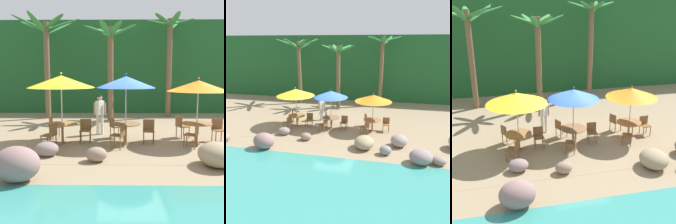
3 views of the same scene
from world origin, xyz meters
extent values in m
plane|color=#937F60|center=(0.00, 0.00, 0.00)|extent=(120.00, 120.00, 0.00)
cube|color=#937F60|center=(0.00, 0.00, 0.00)|extent=(18.00, 5.20, 0.01)
cube|color=#1E5628|center=(0.00, 9.00, 3.00)|extent=(28.00, 2.40, 6.00)
ellipsoid|color=gray|center=(-2.93, -3.80, 0.43)|extent=(1.12, 0.90, 0.85)
ellipsoid|color=#8C7360|center=(-1.15, -2.29, 0.22)|extent=(0.62, 0.50, 0.44)
ellipsoid|color=#9C8867|center=(2.22, -2.66, 0.34)|extent=(1.03, 1.17, 0.68)
ellipsoid|color=gray|center=(-2.74, -1.78, 0.23)|extent=(0.75, 0.61, 0.46)
cylinder|color=silver|center=(-2.56, -0.13, 1.19)|extent=(0.04, 0.04, 2.38)
cone|color=yellow|center=(-2.56, -0.13, 2.28)|extent=(2.45, 2.45, 0.44)
sphere|color=yellow|center=(-2.56, -0.13, 2.58)|extent=(0.07, 0.07, 0.07)
cube|color=olive|center=(-2.56, -0.13, 0.01)|extent=(0.60, 0.12, 0.03)
cube|color=olive|center=(-2.56, -0.13, 0.01)|extent=(0.12, 0.60, 0.03)
cylinder|color=olive|center=(-2.56, -0.13, 0.37)|extent=(0.09, 0.09, 0.71)
cylinder|color=olive|center=(-2.56, -0.13, 0.72)|extent=(1.10, 1.10, 0.03)
cylinder|color=brown|center=(-1.53, -0.27, 0.23)|extent=(0.04, 0.04, 0.45)
cylinder|color=brown|center=(-1.89, -0.28, 0.23)|extent=(0.04, 0.04, 0.45)
cylinder|color=brown|center=(-1.54, 0.09, 0.23)|extent=(0.04, 0.04, 0.45)
cylinder|color=brown|center=(-1.90, 0.08, 0.23)|extent=(0.04, 0.04, 0.45)
cube|color=brown|center=(-1.71, -0.10, 0.47)|extent=(0.43, 0.43, 0.03)
cube|color=brown|center=(-1.72, 0.10, 0.66)|extent=(0.42, 0.05, 0.42)
cylinder|color=brown|center=(-2.90, 0.86, 0.23)|extent=(0.04, 0.04, 0.45)
cylinder|color=brown|center=(-2.73, 0.55, 0.23)|extent=(0.04, 0.04, 0.45)
cylinder|color=brown|center=(-3.21, 0.69, 0.23)|extent=(0.04, 0.04, 0.45)
cylinder|color=brown|center=(-3.04, 0.38, 0.23)|extent=(0.04, 0.04, 0.45)
cube|color=brown|center=(-2.97, 0.62, 0.47)|extent=(0.57, 0.57, 0.03)
cube|color=brown|center=(-3.15, 0.52, 0.66)|extent=(0.23, 0.39, 0.42)
cylinder|color=brown|center=(-3.12, -1.01, 0.23)|extent=(0.04, 0.04, 0.45)
cylinder|color=brown|center=(-2.98, -0.68, 0.23)|extent=(0.04, 0.04, 0.45)
cylinder|color=brown|center=(-2.79, -1.14, 0.23)|extent=(0.04, 0.04, 0.45)
cylinder|color=brown|center=(-2.65, -0.81, 0.23)|extent=(0.04, 0.04, 0.45)
cube|color=brown|center=(-2.89, -0.91, 0.47)|extent=(0.55, 0.55, 0.03)
cube|color=brown|center=(-2.70, -0.99, 0.66)|extent=(0.19, 0.40, 0.42)
cylinder|color=silver|center=(-0.21, -0.08, 1.18)|extent=(0.04, 0.04, 2.36)
cone|color=blue|center=(-0.21, -0.08, 2.26)|extent=(2.15, 2.15, 0.42)
sphere|color=blue|center=(-0.21, -0.08, 2.55)|extent=(0.07, 0.07, 0.07)
cube|color=olive|center=(-0.21, -0.08, 0.01)|extent=(0.60, 0.12, 0.03)
cube|color=olive|center=(-0.21, -0.08, 0.01)|extent=(0.12, 0.60, 0.03)
cylinder|color=olive|center=(-0.21, -0.08, 0.37)|extent=(0.09, 0.09, 0.71)
cylinder|color=olive|center=(-0.21, -0.08, 0.72)|extent=(1.10, 1.10, 0.03)
cylinder|color=brown|center=(0.79, -0.36, 0.23)|extent=(0.04, 0.04, 0.45)
cylinder|color=brown|center=(0.44, -0.33, 0.23)|extent=(0.04, 0.04, 0.45)
cylinder|color=brown|center=(0.83, -0.01, 0.23)|extent=(0.04, 0.04, 0.45)
cylinder|color=brown|center=(0.47, 0.03, 0.23)|extent=(0.04, 0.04, 0.45)
cube|color=brown|center=(0.63, -0.17, 0.47)|extent=(0.46, 0.46, 0.03)
cube|color=brown|center=(0.65, 0.03, 0.66)|extent=(0.42, 0.08, 0.42)
cylinder|color=brown|center=(-0.47, 0.93, 0.23)|extent=(0.04, 0.04, 0.45)
cylinder|color=brown|center=(-0.32, 0.60, 0.23)|extent=(0.04, 0.04, 0.45)
cylinder|color=brown|center=(-0.79, 0.79, 0.23)|extent=(0.04, 0.04, 0.45)
cylinder|color=brown|center=(-0.65, 0.46, 0.23)|extent=(0.04, 0.04, 0.45)
cube|color=brown|center=(-0.56, 0.69, 0.47)|extent=(0.55, 0.55, 0.03)
cube|color=brown|center=(-0.74, 0.61, 0.66)|extent=(0.20, 0.40, 0.42)
cylinder|color=brown|center=(-0.77, -0.97, 0.23)|extent=(0.04, 0.04, 0.45)
cylinder|color=brown|center=(-0.63, -0.64, 0.23)|extent=(0.04, 0.04, 0.45)
cylinder|color=brown|center=(-0.44, -1.10, 0.23)|extent=(0.04, 0.04, 0.45)
cylinder|color=brown|center=(-0.30, -0.77, 0.23)|extent=(0.04, 0.04, 0.45)
cube|color=brown|center=(-0.53, -0.87, 0.47)|extent=(0.55, 0.55, 0.03)
cube|color=brown|center=(-0.35, -0.95, 0.66)|extent=(0.19, 0.40, 0.42)
cylinder|color=silver|center=(2.43, 0.00, 1.11)|extent=(0.04, 0.04, 2.22)
cone|color=orange|center=(2.43, 0.00, 2.12)|extent=(2.26, 2.26, 0.40)
sphere|color=orange|center=(2.43, 0.00, 2.40)|extent=(0.07, 0.07, 0.07)
cube|color=olive|center=(2.43, 0.00, 0.01)|extent=(0.60, 0.12, 0.03)
cube|color=olive|center=(2.43, 0.00, 0.01)|extent=(0.12, 0.60, 0.03)
cylinder|color=olive|center=(2.43, 0.00, 0.37)|extent=(0.09, 0.09, 0.71)
cylinder|color=olive|center=(2.43, 0.00, 0.72)|extent=(1.10, 1.10, 0.03)
cylinder|color=brown|center=(3.11, -0.15, 0.23)|extent=(0.04, 0.04, 0.45)
cylinder|color=brown|center=(3.45, 0.22, 0.23)|extent=(0.04, 0.04, 0.45)
cylinder|color=brown|center=(3.10, 0.21, 0.23)|extent=(0.04, 0.04, 0.45)
cube|color=brown|center=(3.28, 0.04, 0.47)|extent=(0.44, 0.44, 0.03)
cube|color=brown|center=(3.27, 0.23, 0.66)|extent=(0.42, 0.05, 0.42)
cylinder|color=brown|center=(2.22, 1.02, 0.23)|extent=(0.04, 0.04, 0.45)
cylinder|color=brown|center=(2.35, 0.69, 0.23)|extent=(0.04, 0.04, 0.45)
cylinder|color=brown|center=(1.89, 0.89, 0.23)|extent=(0.04, 0.04, 0.45)
cylinder|color=brown|center=(2.02, 0.56, 0.23)|extent=(0.04, 0.04, 0.45)
cube|color=brown|center=(2.12, 0.79, 0.47)|extent=(0.54, 0.54, 0.03)
cube|color=brown|center=(1.94, 0.72, 0.66)|extent=(0.19, 0.40, 0.42)
cylinder|color=brown|center=(1.78, -0.81, 0.23)|extent=(0.04, 0.04, 0.45)
cylinder|color=brown|center=(1.95, -0.50, 0.23)|extent=(0.04, 0.04, 0.45)
cylinder|color=brown|center=(2.09, -0.98, 0.23)|extent=(0.04, 0.04, 0.45)
cylinder|color=brown|center=(2.26, -0.67, 0.23)|extent=(0.04, 0.04, 0.45)
cube|color=brown|center=(2.02, -0.74, 0.47)|extent=(0.57, 0.57, 0.03)
cube|color=brown|center=(2.19, -0.84, 0.66)|extent=(0.24, 0.38, 0.42)
cylinder|color=brown|center=(-4.53, 5.67, 2.74)|extent=(0.32, 0.32, 5.47)
ellipsoid|color=#388942|center=(-3.56, 5.66, 5.33)|extent=(1.90, 0.39, 0.68)
ellipsoid|color=#388942|center=(-3.86, 6.37, 5.24)|extent=(1.50, 1.55, 0.98)
ellipsoid|color=#388942|center=(-4.64, 6.64, 5.35)|extent=(0.57, 1.94, 0.61)
ellipsoid|color=#388942|center=(-5.40, 6.10, 5.31)|extent=(1.85, 1.16, 0.74)
ellipsoid|color=#388942|center=(-5.31, 5.08, 5.31)|extent=(1.71, 1.42, 0.76)
ellipsoid|color=#388942|center=(-4.76, 4.72, 5.26)|extent=(0.78, 1.85, 0.93)
ellipsoid|color=#388942|center=(-3.89, 4.94, 5.35)|extent=(1.54, 1.68, 0.61)
cylinder|color=brown|center=(-0.88, 5.09, 2.55)|extent=(0.32, 0.32, 5.09)
ellipsoid|color=#388942|center=(-0.16, 4.95, 4.90)|extent=(1.45, 0.63, 0.66)
ellipsoid|color=#388942|center=(-0.43, 5.67, 4.96)|extent=(1.16, 1.37, 0.50)
ellipsoid|color=#388942|center=(-1.26, 5.72, 4.87)|extent=(1.02, 1.37, 0.73)
ellipsoid|color=#388942|center=(-1.61, 5.10, 4.93)|extent=(1.44, 0.39, 0.58)
ellipsoid|color=#388942|center=(-1.13, 4.40, 4.87)|extent=(0.81, 1.41, 0.75)
ellipsoid|color=#388942|center=(-0.60, 4.41, 4.91)|extent=(0.87, 1.45, 0.63)
cylinder|color=brown|center=(2.58, 6.35, 2.88)|extent=(0.32, 0.32, 5.76)
ellipsoid|color=#388942|center=(3.34, 6.48, 5.63)|extent=(1.56, 0.62, 0.52)
ellipsoid|color=#388942|center=(2.95, 7.02, 5.53)|extent=(1.01, 1.42, 0.80)
ellipsoid|color=#388942|center=(1.91, 6.73, 5.62)|extent=(1.49, 1.07, 0.55)
ellipsoid|color=#388942|center=(2.05, 5.78, 5.61)|extent=(1.29, 1.35, 0.57)
ellipsoid|color=#388942|center=(2.68, 5.58, 5.59)|extent=(0.55, 1.52, 0.64)
cylinder|color=white|center=(-1.35, 1.35, 0.43)|extent=(0.13, 0.13, 0.86)
cylinder|color=white|center=(-1.17, 1.35, 0.43)|extent=(0.13, 0.13, 0.86)
cube|color=silver|center=(-1.26, 1.35, 1.15)|extent=(0.37, 0.39, 0.58)
cylinder|color=tan|center=(-1.48, 1.35, 1.10)|extent=(0.08, 0.08, 0.50)
cylinder|color=tan|center=(-1.04, 1.35, 1.10)|extent=(0.08, 0.08, 0.50)
sphere|color=tan|center=(-1.26, 1.35, 1.56)|extent=(0.21, 0.21, 0.21)
sphere|color=black|center=(-1.26, 1.35, 1.61)|extent=(0.18, 0.18, 0.18)
camera|label=1|loc=(-0.58, -9.88, 2.52)|focal=43.10mm
camera|label=2|loc=(3.35, -14.09, 5.43)|focal=37.76mm
camera|label=3|loc=(-3.25, -11.30, 5.86)|focal=47.21mm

